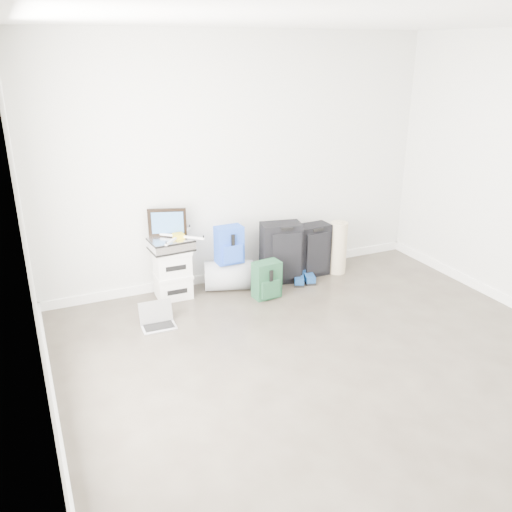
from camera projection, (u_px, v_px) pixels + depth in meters
name	position (u px, v px, depth m)	size (l,w,h in m)	color
ground	(364.00, 390.00, 4.26)	(5.00, 5.00, 0.00)	#383129
room_envelope	(380.00, 174.00, 3.66)	(4.52, 5.02, 2.71)	silver
boxes_stack	(173.00, 273.00, 5.76)	(0.38, 0.31, 0.54)	silver
briefcase	(171.00, 244.00, 5.64)	(0.43, 0.31, 0.12)	#B2B2B7
painting	(167.00, 222.00, 5.65)	(0.39, 0.15, 0.30)	black
drone	(178.00, 236.00, 5.62)	(0.45, 0.45, 0.05)	gold
duffel_bag	(229.00, 275.00, 5.98)	(0.33, 0.33, 0.53)	gray
blue_backpack	(229.00, 246.00, 5.82)	(0.29, 0.22, 0.41)	#1A47A9
large_suitcase	(281.00, 253.00, 6.13)	(0.49, 0.36, 0.69)	black
green_backpack	(267.00, 281.00, 5.77)	(0.30, 0.24, 0.40)	#133622
carry_on	(312.00, 250.00, 6.31)	(0.40, 0.27, 0.62)	black
shoes	(304.00, 278.00, 6.21)	(0.33, 0.30, 0.09)	black
rolled_rug	(338.00, 248.00, 6.38)	(0.20, 0.20, 0.62)	tan
laptop	(158.00, 320.00, 5.23)	(0.33, 0.24, 0.23)	silver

